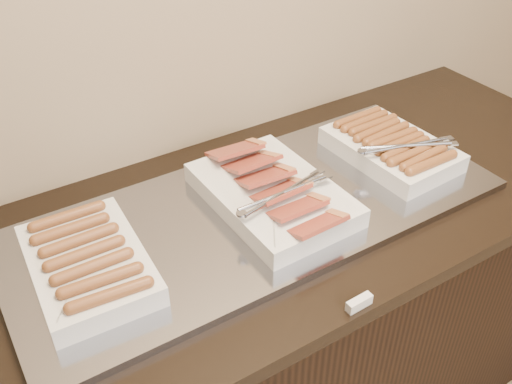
{
  "coord_description": "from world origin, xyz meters",
  "views": [
    {
      "loc": [
        -0.59,
        1.22,
        1.77
      ],
      "look_at": [
        -0.02,
        2.13,
        0.97
      ],
      "focal_mm": 40.0,
      "sensor_mm": 36.0,
      "label": 1
    }
  ],
  "objects_px": {
    "dish_center": "(272,193)",
    "dish_right": "(392,147)",
    "dish_left": "(88,263)",
    "warming_tray": "(258,211)",
    "counter": "(261,333)"
  },
  "relations": [
    {
      "from": "counter",
      "to": "warming_tray",
      "type": "distance_m",
      "value": 0.46
    },
    {
      "from": "dish_left",
      "to": "dish_right",
      "type": "relative_size",
      "value": 0.99
    },
    {
      "from": "warming_tray",
      "to": "dish_center",
      "type": "height_order",
      "value": "dish_center"
    },
    {
      "from": "dish_right",
      "to": "dish_left",
      "type": "bearing_deg",
      "value": 176.96
    },
    {
      "from": "warming_tray",
      "to": "dish_left",
      "type": "bearing_deg",
      "value": -180.0
    },
    {
      "from": "dish_left",
      "to": "dish_center",
      "type": "height_order",
      "value": "dish_center"
    },
    {
      "from": "dish_left",
      "to": "dish_center",
      "type": "distance_m",
      "value": 0.46
    },
    {
      "from": "dish_left",
      "to": "warming_tray",
      "type": "bearing_deg",
      "value": 2.78
    },
    {
      "from": "dish_right",
      "to": "warming_tray",
      "type": "bearing_deg",
      "value": 176.68
    },
    {
      "from": "dish_left",
      "to": "dish_right",
      "type": "xyz_separation_m",
      "value": [
        0.84,
        -0.0,
        0.0
      ]
    },
    {
      "from": "counter",
      "to": "dish_right",
      "type": "bearing_deg",
      "value": -0.57
    },
    {
      "from": "warming_tray",
      "to": "counter",
      "type": "bearing_deg",
      "value": 0.0
    },
    {
      "from": "dish_center",
      "to": "dish_right",
      "type": "xyz_separation_m",
      "value": [
        0.39,
        -0.0,
        0.0
      ]
    },
    {
      "from": "counter",
      "to": "dish_left",
      "type": "xyz_separation_m",
      "value": [
        -0.43,
        -0.0,
        0.5
      ]
    },
    {
      "from": "warming_tray",
      "to": "dish_center",
      "type": "xyz_separation_m",
      "value": [
        0.04,
        -0.0,
        0.04
      ]
    }
  ]
}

